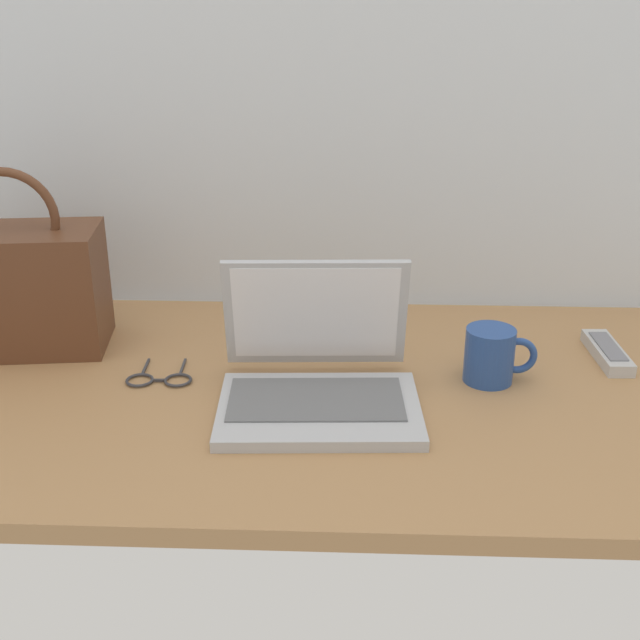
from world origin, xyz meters
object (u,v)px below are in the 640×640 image
coffee_mug (491,355)px  handbag (17,287)px  laptop (316,375)px  remote_control_near (607,352)px  eyeglasses (159,379)px

coffee_mug → handbag: (-0.83, 0.11, 0.07)m
laptop → remote_control_near: 0.54m
eyeglasses → handbag: (-0.28, 0.13, 0.11)m
handbag → laptop: bearing=-19.2°
remote_control_near → eyeglasses: bearing=-171.1°
coffee_mug → eyeglasses: coffee_mug is taller
coffee_mug → eyeglasses: bearing=-177.3°
eyeglasses → laptop: bearing=-12.2°
laptop → coffee_mug: size_ratio=2.67×
coffee_mug → remote_control_near: 0.24m
laptop → eyeglasses: size_ratio=2.84×
laptop → handbag: (-0.54, 0.19, 0.07)m
coffee_mug → remote_control_near: size_ratio=0.74×
laptop → eyeglasses: (-0.26, 0.06, -0.04)m
coffee_mug → handbag: size_ratio=0.36×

